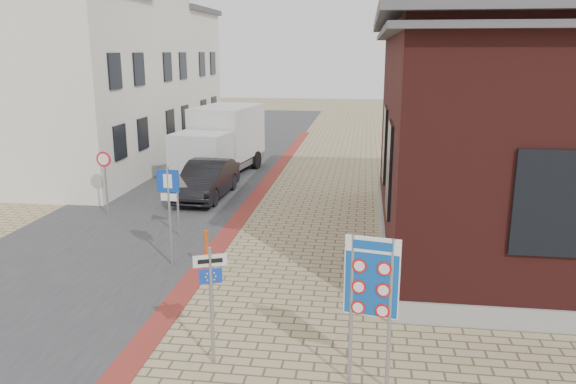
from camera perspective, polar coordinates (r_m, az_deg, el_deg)
The scene contains 15 objects.
ground at distance 12.16m, azimuth -4.16°, elevation -14.22°, with size 120.00×120.00×0.00m, color tan.
road_strip at distance 27.23m, azimuth -8.98°, elevation 1.77°, with size 7.00×60.00×0.02m, color #38383A.
curb_strip at distance 21.67m, azimuth -3.88°, elevation -1.28°, with size 0.60×40.00×0.02m, color maroon.
townhouse_near at distance 26.14m, azimuth -23.06°, elevation 9.53°, with size 7.40×6.40×8.30m.
townhouse_mid at distance 31.43m, azimuth -17.52°, elevation 11.32°, with size 7.40×6.40×9.10m.
townhouse_far at distance 36.96m, azimuth -13.49°, elevation 11.29°, with size 7.40×6.40×8.30m.
bike_rack at distance 13.80m, azimuth 8.76°, elevation -9.54°, with size 0.08×1.80×0.60m.
sedan at distance 22.76m, azimuth -8.26°, elevation 1.25°, with size 1.58×4.52×1.49m, color black.
box_truck at distance 26.97m, azimuth -6.81°, elevation 5.26°, with size 3.28×6.38×3.19m.
border_sign at distance 9.72m, azimuth 8.49°, elevation -8.90°, with size 0.94×0.23×2.77m.
essen_sign at distance 10.57m, azimuth -7.83°, elevation -9.66°, with size 0.59×0.27×2.32m.
parking_sign at distance 15.41m, azimuth -12.01°, elevation -0.61°, with size 0.61×0.08×2.79m.
yield_sign at distance 17.93m, azimuth -11.21°, elevation 0.43°, with size 0.73×0.31×2.12m.
speed_sign at distance 20.90m, azimuth -18.10°, elevation 1.84°, with size 0.55×0.07×2.34m.
bollard at distance 15.28m, azimuth -8.25°, elevation -5.91°, with size 0.10×0.10×1.13m, color #DE460B.
Camera 1 is at (2.31, -10.45, 5.77)m, focal length 35.00 mm.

